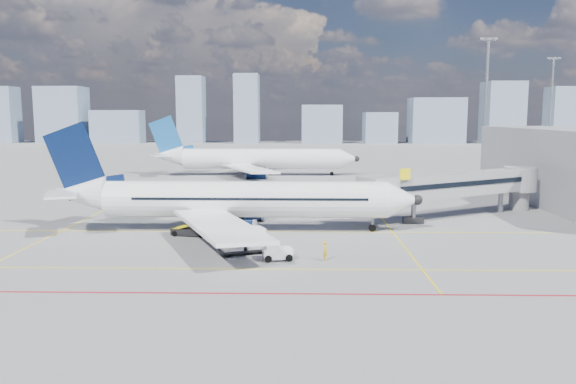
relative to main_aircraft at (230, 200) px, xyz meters
name	(u,v)px	position (x,y,z in m)	size (l,w,h in m)	color
ground	(248,250)	(2.59, -8.36, -3.22)	(420.00, 420.00, 0.00)	gray
apron_markings	(237,262)	(2.02, -12.27, -3.22)	(90.00, 35.12, 0.01)	yellow
jet_bridge	(463,185)	(26.10, 8.56, 0.52)	(23.55, 15.78, 6.30)	#989AA0
terminal_block	(570,167)	(42.54, 17.64, 1.78)	(10.00, 42.00, 10.00)	#989AA0
floodlight_mast_ne	(486,105)	(40.59, 46.64, 10.37)	(3.20, 0.61, 25.45)	gray
floodlight_mast_far	(551,107)	(67.59, 81.64, 10.37)	(3.20, 0.61, 25.45)	gray
distant_skyline	(306,117)	(9.52, 181.64, 7.76)	(255.90, 14.61, 28.72)	gray
main_aircraft	(230,200)	(0.00, 0.00, 0.00)	(38.53, 33.58, 11.23)	white
second_aircraft	(252,159)	(-2.21, 53.23, 0.00)	(41.27, 35.97, 12.03)	white
baggage_tug	(276,251)	(5.17, -11.67, -2.43)	(2.60, 1.90, 1.65)	white
cargo_dolly	(243,240)	(2.25, -9.59, -2.02)	(4.38, 3.18, 2.20)	black
belt_loader	(192,230)	(-3.49, -2.46, -2.65)	(5.49, 2.32, 2.20)	black
ramp_worker	(325,251)	(9.23, -11.71, -2.41)	(0.59, 0.39, 1.62)	gold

